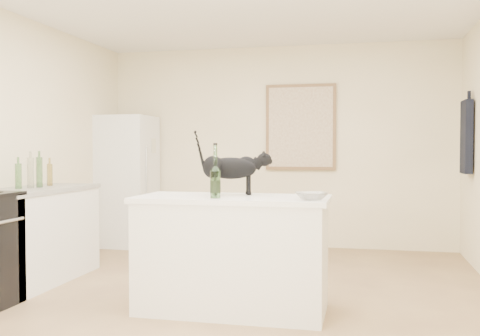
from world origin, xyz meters
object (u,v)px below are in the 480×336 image
Objects in this scene: black_cat at (230,171)px; wine_bottle at (215,174)px; glass_bowl at (311,196)px; fridge at (126,181)px.

black_cat is 0.31m from wine_bottle.
glass_bowl is at bearing -0.07° from wine_bottle.
black_cat is (2.00, -2.42, 0.24)m from fridge.
wine_bottle is at bearing -54.26° from fridge.
black_cat is at bearing -50.37° from fridge.
fridge is 4.68× the size of wine_bottle.
fridge is at bearing 111.19° from black_cat.
fridge is at bearing 125.74° from wine_bottle.
fridge reaches higher than black_cat.
black_cat is at bearing 155.62° from glass_bowl.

